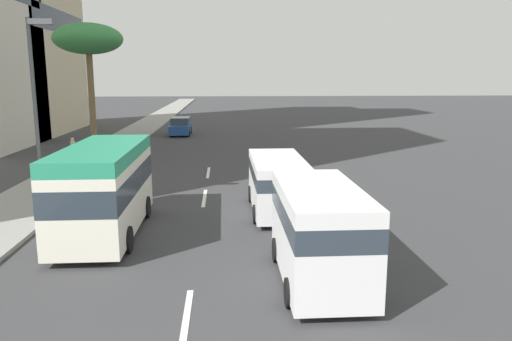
{
  "coord_description": "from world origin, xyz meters",
  "views": [
    {
      "loc": [
        -5.41,
        -0.91,
        5.45
      ],
      "look_at": [
        16.54,
        -2.37,
        1.2
      ],
      "focal_mm": 34.35,
      "sensor_mm": 36.0,
      "label": 1
    }
  ],
  "objects_px": {
    "van_second": "(278,181)",
    "street_lamp": "(37,97)",
    "van_lead": "(320,228)",
    "car_third": "(181,127)",
    "palm_tree": "(88,41)",
    "pedestrian_near_lamp": "(73,149)",
    "minibus_fourth": "(104,186)"
  },
  "relations": [
    {
      "from": "van_second",
      "to": "street_lamp",
      "type": "distance_m",
      "value": 9.75
    },
    {
      "from": "palm_tree",
      "to": "street_lamp",
      "type": "bearing_deg",
      "value": -173.5
    },
    {
      "from": "van_second",
      "to": "car_third",
      "type": "height_order",
      "value": "van_second"
    },
    {
      "from": "pedestrian_near_lamp",
      "to": "palm_tree",
      "type": "distance_m",
      "value": 7.01
    },
    {
      "from": "minibus_fourth",
      "to": "pedestrian_near_lamp",
      "type": "relative_size",
      "value": 4.28
    },
    {
      "from": "street_lamp",
      "to": "car_third",
      "type": "bearing_deg",
      "value": -6.11
    },
    {
      "from": "street_lamp",
      "to": "van_second",
      "type": "bearing_deg",
      "value": -88.6
    },
    {
      "from": "van_second",
      "to": "palm_tree",
      "type": "bearing_deg",
      "value": 38.39
    },
    {
      "from": "pedestrian_near_lamp",
      "to": "van_lead",
      "type": "bearing_deg",
      "value": 179.74
    },
    {
      "from": "van_second",
      "to": "car_third",
      "type": "bearing_deg",
      "value": 12.88
    },
    {
      "from": "van_lead",
      "to": "minibus_fourth",
      "type": "height_order",
      "value": "minibus_fourth"
    },
    {
      "from": "van_second",
      "to": "street_lamp",
      "type": "xyz_separation_m",
      "value": [
        -0.22,
        9.14,
        3.4
      ]
    },
    {
      "from": "minibus_fourth",
      "to": "street_lamp",
      "type": "relative_size",
      "value": 0.9
    },
    {
      "from": "pedestrian_near_lamp",
      "to": "street_lamp",
      "type": "distance_m",
      "value": 12.5
    },
    {
      "from": "minibus_fourth",
      "to": "pedestrian_near_lamp",
      "type": "height_order",
      "value": "minibus_fourth"
    },
    {
      "from": "van_lead",
      "to": "van_second",
      "type": "bearing_deg",
      "value": 2.89
    },
    {
      "from": "car_third",
      "to": "palm_tree",
      "type": "bearing_deg",
      "value": -18.22
    },
    {
      "from": "van_second",
      "to": "palm_tree",
      "type": "xyz_separation_m",
      "value": [
        13.51,
        10.7,
        6.39
      ]
    },
    {
      "from": "van_second",
      "to": "van_lead",
      "type": "bearing_deg",
      "value": -177.11
    },
    {
      "from": "van_second",
      "to": "minibus_fourth",
      "type": "bearing_deg",
      "value": 111.31
    },
    {
      "from": "palm_tree",
      "to": "minibus_fourth",
      "type": "bearing_deg",
      "value": -164.62
    },
    {
      "from": "van_lead",
      "to": "car_third",
      "type": "height_order",
      "value": "van_lead"
    },
    {
      "from": "van_second",
      "to": "car_third",
      "type": "relative_size",
      "value": 1.16
    },
    {
      "from": "minibus_fourth",
      "to": "pedestrian_near_lamp",
      "type": "xyz_separation_m",
      "value": [
        13.95,
        5.2,
        -0.7
      ]
    },
    {
      "from": "van_lead",
      "to": "palm_tree",
      "type": "height_order",
      "value": "palm_tree"
    },
    {
      "from": "pedestrian_near_lamp",
      "to": "street_lamp",
      "type": "bearing_deg",
      "value": 158.44
    },
    {
      "from": "car_third",
      "to": "street_lamp",
      "type": "xyz_separation_m",
      "value": [
        -27.38,
        2.93,
        3.9
      ]
    },
    {
      "from": "street_lamp",
      "to": "palm_tree",
      "type": "bearing_deg",
      "value": 6.5
    },
    {
      "from": "van_second",
      "to": "street_lamp",
      "type": "bearing_deg",
      "value": 91.4
    },
    {
      "from": "street_lamp",
      "to": "pedestrian_near_lamp",
      "type": "bearing_deg",
      "value": 11.44
    },
    {
      "from": "minibus_fourth",
      "to": "street_lamp",
      "type": "bearing_deg",
      "value": -128.33
    },
    {
      "from": "minibus_fourth",
      "to": "palm_tree",
      "type": "xyz_separation_m",
      "value": [
        15.97,
        4.39,
        5.96
      ]
    }
  ]
}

